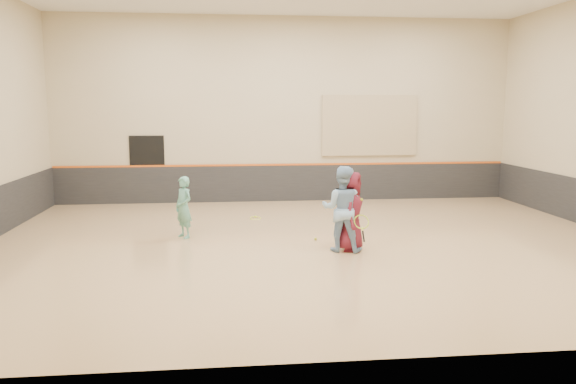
{
  "coord_description": "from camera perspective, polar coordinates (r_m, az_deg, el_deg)",
  "views": [
    {
      "loc": [
        -1.9,
        -12.43,
        3.11
      ],
      "look_at": [
        -0.53,
        0.4,
        1.15
      ],
      "focal_mm": 35.0,
      "sensor_mm": 36.0,
      "label": 1
    }
  ],
  "objects": [
    {
      "name": "young_man",
      "position": [
        12.27,
        6.39,
        -1.95
      ],
      "size": [
        0.79,
        0.98,
        1.73
      ],
      "primitive_type": "imported",
      "rotation": [
        0.0,
        0.0,
        1.25
      ],
      "color": "maroon",
      "rests_on": "floor"
    },
    {
      "name": "accent_stripe",
      "position": [
        18.58,
        -0.21,
        2.81
      ],
      "size": [
        14.9,
        0.03,
        0.06
      ],
      "primitive_type": "cube",
      "color": "#D85914",
      "rests_on": "wall_back"
    },
    {
      "name": "room",
      "position": [
        12.78,
        2.54,
        -1.72
      ],
      "size": [
        15.04,
        12.04,
        6.22
      ],
      "color": "tan",
      "rests_on": "ground"
    },
    {
      "name": "instructor",
      "position": [
        12.17,
        5.53,
        -1.71
      ],
      "size": [
        1.08,
        0.96,
        1.86
      ],
      "primitive_type": "imported",
      "rotation": [
        0.0,
        0.0,
        2.82
      ],
      "color": "#90B8DF",
      "rests_on": "floor"
    },
    {
      "name": "held_racket",
      "position": [
        12.15,
        7.47,
        -3.02
      ],
      "size": [
        0.44,
        0.44,
        0.65
      ],
      "primitive_type": null,
      "color": "#C6E833",
      "rests_on": "instructor"
    },
    {
      "name": "ball_in_hand",
      "position": [
        12.14,
        7.47,
        -0.78
      ],
      "size": [
        0.07,
        0.07,
        0.07
      ],
      "primitive_type": "sphere",
      "color": "gold",
      "rests_on": "young_man"
    },
    {
      "name": "spare_racket",
      "position": [
        15.79,
        -3.33,
        -2.49
      ],
      "size": [
        0.69,
        0.69,
        0.13
      ],
      "primitive_type": null,
      "color": "#C1D02D",
      "rests_on": "floor"
    },
    {
      "name": "girl",
      "position": [
        13.63,
        -10.54,
        -1.53
      ],
      "size": [
        0.61,
        0.64,
        1.48
      ],
      "primitive_type": "imported",
      "rotation": [
        0.0,
        0.0,
        -0.91
      ],
      "color": "#65AF9D",
      "rests_on": "floor"
    },
    {
      "name": "ball_under_racket",
      "position": [
        13.27,
        2.82,
        -4.78
      ],
      "size": [
        0.07,
        0.07,
        0.07
      ],
      "primitive_type": "sphere",
      "color": "gold",
      "rests_on": "floor"
    },
    {
      "name": "acoustic_panel",
      "position": [
        18.98,
        8.29,
        6.71
      ],
      "size": [
        3.2,
        0.08,
        2.0
      ],
      "primitive_type": "cube",
      "color": "tan",
      "rests_on": "wall_back"
    },
    {
      "name": "doorway",
      "position": [
        18.7,
        -14.08,
        2.21
      ],
      "size": [
        1.1,
        0.05,
        2.2
      ],
      "primitive_type": "cube",
      "color": "black",
      "rests_on": "floor"
    },
    {
      "name": "wainscot_back",
      "position": [
        18.66,
        -0.22,
        0.92
      ],
      "size": [
        14.9,
        0.04,
        1.2
      ],
      "primitive_type": "cube",
      "color": "#232326",
      "rests_on": "floor"
    },
    {
      "name": "ball_beside_spare",
      "position": [
        15.91,
        -3.32,
        -2.52
      ],
      "size": [
        0.07,
        0.07,
        0.07
      ],
      "primitive_type": "sphere",
      "color": "#CAE134",
      "rests_on": "floor"
    }
  ]
}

